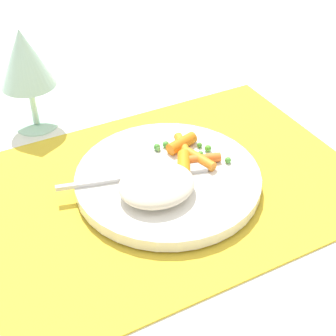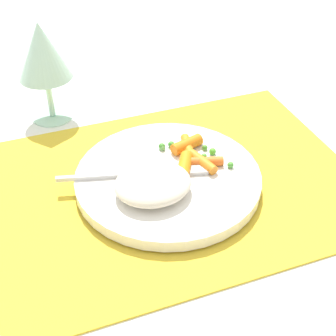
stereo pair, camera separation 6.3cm
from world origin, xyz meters
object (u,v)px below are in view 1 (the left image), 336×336
(rice_mound, at_px, (157,185))
(carrot_portion, at_px, (188,153))
(fork, at_px, (149,175))
(plate, at_px, (168,179))
(wine_glass, at_px, (24,60))

(rice_mound, height_order, carrot_portion, rice_mound)
(carrot_portion, height_order, fork, carrot_portion)
(rice_mound, bearing_deg, plate, 42.50)
(carrot_portion, relative_size, wine_glass, 0.54)
(carrot_portion, xyz_separation_m, fork, (-0.07, -0.01, -0.00))
(fork, bearing_deg, carrot_portion, 10.47)
(plate, height_order, wine_glass, wine_glass)
(carrot_portion, bearing_deg, plate, -155.63)
(plate, xyz_separation_m, carrot_portion, (0.04, 0.02, 0.02))
(carrot_portion, relative_size, fork, 0.44)
(plate, xyz_separation_m, rice_mound, (-0.03, -0.03, 0.02))
(rice_mound, height_order, fork, rice_mound)
(plate, distance_m, wine_glass, 0.28)
(plate, bearing_deg, wine_glass, 116.29)
(fork, distance_m, wine_glass, 0.26)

